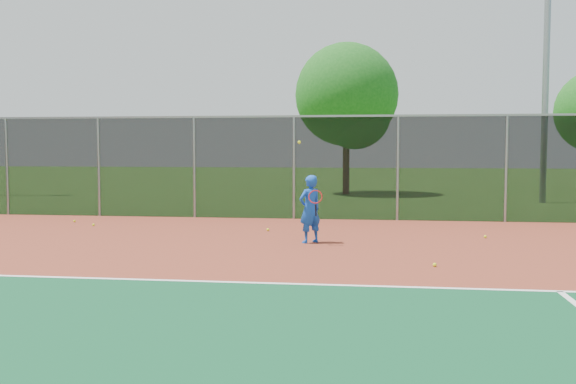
# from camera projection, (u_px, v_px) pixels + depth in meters

# --- Properties ---
(ground) EXTENTS (120.00, 120.00, 0.00)m
(ground) POSITION_uv_depth(u_px,v_px,m) (440.00, 353.00, 6.59)
(ground) COLOR #31631C
(ground) RESTS_ON ground
(court_apron) EXTENTS (30.00, 20.00, 0.02)m
(court_apron) POSITION_uv_depth(u_px,v_px,m) (425.00, 305.00, 8.57)
(court_apron) COLOR brown
(court_apron) RESTS_ON ground
(fence_back) EXTENTS (30.00, 0.06, 3.03)m
(fence_back) POSITION_uv_depth(u_px,v_px,m) (398.00, 167.00, 18.35)
(fence_back) COLOR black
(fence_back) RESTS_ON court_apron
(tennis_player) EXTENTS (0.64, 0.73, 2.24)m
(tennis_player) POSITION_uv_depth(u_px,v_px,m) (310.00, 209.00, 14.05)
(tennis_player) COLOR blue
(tennis_player) RESTS_ON court_apron
(practice_ball_1) EXTENTS (0.07, 0.07, 0.07)m
(practice_ball_1) POSITION_uv_depth(u_px,v_px,m) (94.00, 225.00, 17.07)
(practice_ball_1) COLOR #D9EE1B
(practice_ball_1) RESTS_ON court_apron
(practice_ball_3) EXTENTS (0.07, 0.07, 0.07)m
(practice_ball_3) POSITION_uv_depth(u_px,v_px,m) (435.00, 265.00, 11.26)
(practice_ball_3) COLOR #D9EE1B
(practice_ball_3) RESTS_ON court_apron
(practice_ball_4) EXTENTS (0.07, 0.07, 0.07)m
(practice_ball_4) POSITION_uv_depth(u_px,v_px,m) (268.00, 230.00, 16.07)
(practice_ball_4) COLOR #D9EE1B
(practice_ball_4) RESTS_ON court_apron
(practice_ball_5) EXTENTS (0.07, 0.07, 0.07)m
(practice_ball_5) POSITION_uv_depth(u_px,v_px,m) (485.00, 237.00, 14.81)
(practice_ball_5) COLOR #D9EE1B
(practice_ball_5) RESTS_ON court_apron
(practice_ball_7) EXTENTS (0.07, 0.07, 0.07)m
(practice_ball_7) POSITION_uv_depth(u_px,v_px,m) (75.00, 221.00, 17.95)
(practice_ball_7) COLOR #D9EE1B
(practice_ball_7) RESTS_ON court_apron
(floodlight_n) EXTENTS (0.90, 0.40, 13.26)m
(floodlight_n) POSITION_uv_depth(u_px,v_px,m) (548.00, 6.00, 24.03)
(floodlight_n) COLOR gray
(floodlight_n) RESTS_ON ground
(tree_back_left) EXTENTS (4.62, 4.62, 6.79)m
(tree_back_left) POSITION_uv_depth(u_px,v_px,m) (349.00, 99.00, 28.63)
(tree_back_left) COLOR #3B2115
(tree_back_left) RESTS_ON ground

